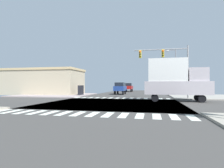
{
  "coord_description": "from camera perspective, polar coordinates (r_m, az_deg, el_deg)",
  "views": [
    {
      "loc": [
        3.89,
        -18.64,
        1.89
      ],
      "look_at": [
        -0.68,
        3.2,
        1.99
      ],
      "focal_mm": 29.57,
      "sensor_mm": 36.0,
      "label": 1
    }
  ],
  "objects": [
    {
      "name": "bank_building",
      "position": [
        39.01,
        -20.88,
        0.66
      ],
      "size": [
        17.16,
        7.4,
        4.99
      ],
      "color": "#BCAD8E",
      "rests_on": "ground"
    },
    {
      "name": "traffic_signal_mast",
      "position": [
        25.79,
        16.54,
        7.15
      ],
      "size": [
        7.1,
        0.55,
        7.04
      ],
      "color": "gray",
      "rests_on": "ground"
    },
    {
      "name": "pickup_crossing_2",
      "position": [
        50.68,
        5.15,
        -0.93
      ],
      "size": [
        2.0,
        5.1,
        2.35
      ],
      "rotation": [
        0.0,
        0.0,
        3.14
      ],
      "color": "black",
      "rests_on": "ground"
    },
    {
      "name": "crosswalk_near",
      "position": [
        12.22,
        -8.24,
        -9.13
      ],
      "size": [
        13.5,
        2.0,
        0.01
      ],
      "color": "white",
      "rests_on": "ground"
    },
    {
      "name": "street_lamp",
      "position": [
        34.21,
        18.68,
        4.67
      ],
      "size": [
        1.78,
        0.32,
        8.06
      ],
      "color": "gray",
      "rests_on": "ground"
    },
    {
      "name": "ground",
      "position": [
        19.14,
        0.03,
        -6.0
      ],
      "size": [
        90.0,
        90.0,
        0.05
      ],
      "color": "#42403E"
    },
    {
      "name": "crosswalk_far",
      "position": [
        26.34,
        2.76,
        -4.36
      ],
      "size": [
        13.5,
        2.0,
        0.01
      ],
      "color": "white",
      "rests_on": "ground"
    },
    {
      "name": "sidewalk_corner_nw",
      "position": [
        35.04,
        -17.04,
        -3.22
      ],
      "size": [
        12.0,
        12.0,
        0.14
      ],
      "color": "#A59595",
      "rests_on": "ground"
    },
    {
      "name": "box_truck_trailing_1",
      "position": [
        22.32,
        18.79,
        1.49
      ],
      "size": [
        7.2,
        2.4,
        4.85
      ],
      "rotation": [
        0.0,
        0.0,
        4.71
      ],
      "color": "black",
      "rests_on": "ground"
    },
    {
      "name": "sidewalk_corner_ne",
      "position": [
        32.02,
        28.39,
        -3.49
      ],
      "size": [
        12.0,
        12.0,
        0.14
      ],
      "color": "#A09B91",
      "rests_on": "ground"
    },
    {
      "name": "suv_farside_1",
      "position": [
        36.6,
        2.56,
        -1.03
      ],
      "size": [
        1.96,
        4.6,
        2.34
      ],
      "rotation": [
        0.0,
        0.0,
        3.14
      ],
      "color": "black",
      "rests_on": "ground"
    }
  ]
}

